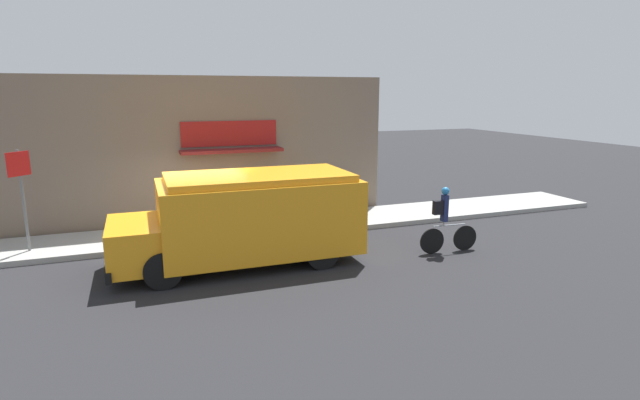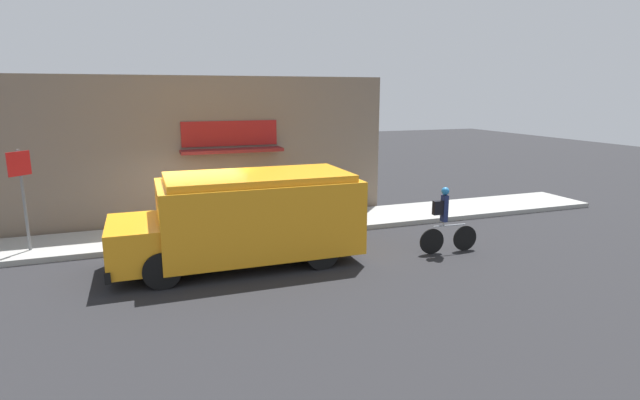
% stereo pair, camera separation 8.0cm
% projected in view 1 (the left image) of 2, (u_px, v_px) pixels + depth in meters
% --- Properties ---
extents(ground_plane, '(70.00, 70.00, 0.00)m').
position_uv_depth(ground_plane, '(197.00, 248.00, 13.44)').
color(ground_plane, '#232326').
extents(sidewalk, '(28.00, 2.25, 0.15)m').
position_uv_depth(sidewalk, '(192.00, 234.00, 14.46)').
color(sidewalk, '#999993').
rests_on(sidewalk, ground_plane).
extents(storefront, '(13.23, 0.83, 4.60)m').
position_uv_depth(storefront, '(184.00, 152.00, 15.24)').
color(storefront, '#756656').
rests_on(storefront, ground_plane).
extents(school_bus, '(5.86, 2.83, 2.20)m').
position_uv_depth(school_bus, '(247.00, 217.00, 12.05)').
color(school_bus, orange).
rests_on(school_bus, ground_plane).
extents(cyclist, '(1.65, 0.21, 1.74)m').
position_uv_depth(cyclist, '(446.00, 222.00, 12.91)').
color(cyclist, black).
rests_on(cyclist, ground_plane).
extents(stop_sign_post, '(0.45, 0.45, 2.59)m').
position_uv_depth(stop_sign_post, '(21.00, 184.00, 12.36)').
color(stop_sign_post, slate).
rests_on(stop_sign_post, sidewalk).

